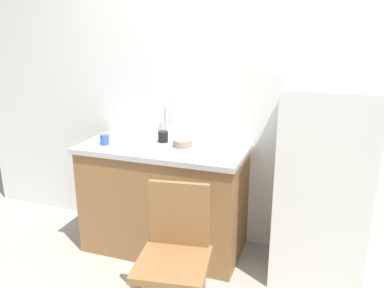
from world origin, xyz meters
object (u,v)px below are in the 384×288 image
object	(u,v)px
cup_black	(163,137)
cup_blue	(105,140)
chair	(175,254)
refrigerator	(323,186)
dish_tray	(219,146)
terracotta_bowl	(183,143)

from	to	relation	value
cup_black	cup_blue	bearing A→B (deg)	-151.31
cup_black	chair	bearing A→B (deg)	-63.31
refrigerator	cup_blue	xyz separation A→B (m)	(-1.61, -0.15, 0.22)
dish_tray	terracotta_bowl	bearing A→B (deg)	-176.09
terracotta_bowl	dish_tray	bearing A→B (deg)	3.91
dish_tray	cup_blue	bearing A→B (deg)	-169.10
dish_tray	cup_blue	world-z (taller)	cup_blue
terracotta_bowl	cup_black	world-z (taller)	cup_black
chair	refrigerator	bearing A→B (deg)	38.68
cup_black	dish_tray	bearing A→B (deg)	-5.99
refrigerator	terracotta_bowl	world-z (taller)	refrigerator
dish_tray	cup_blue	distance (m)	0.88
refrigerator	dish_tray	world-z (taller)	refrigerator
terracotta_bowl	cup_blue	size ratio (longest dim) A/B	1.85
refrigerator	terracotta_bowl	distance (m)	1.05
dish_tray	refrigerator	bearing A→B (deg)	-1.33
chair	cup_black	size ratio (longest dim) A/B	10.53
chair	cup_blue	world-z (taller)	cup_blue
cup_blue	cup_black	size ratio (longest dim) A/B	0.93
cup_black	terracotta_bowl	bearing A→B (deg)	-19.91
dish_tray	chair	bearing A→B (deg)	-91.40
dish_tray	cup_black	size ratio (longest dim) A/B	3.31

